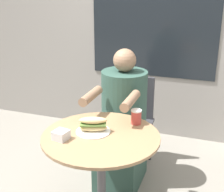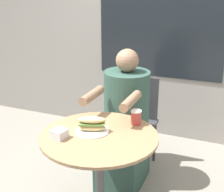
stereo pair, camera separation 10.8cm
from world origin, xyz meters
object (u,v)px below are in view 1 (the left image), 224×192
Objects in this scene: cafe_table at (101,161)px; diner_chair at (133,113)px; sandwich_on_plate at (93,126)px; drink_cup at (136,117)px; seated_diner at (122,128)px.

diner_chair is (-0.04, 0.95, -0.03)m from cafe_table.
sandwich_on_plate is (-0.03, -0.92, 0.27)m from diner_chair.
drink_cup is at bearing 55.61° from cafe_table.
seated_diner is at bearing 89.99° from diner_chair.
cafe_table is 0.95m from diner_chair.
seated_diner reaches higher than cafe_table.
drink_cup is (0.21, -0.35, 0.28)m from seated_diner.
diner_chair is 3.72× the size of sandwich_on_plate.
sandwich_on_plate reaches higher than cafe_table.
seated_diner reaches higher than sandwich_on_plate.
diner_chair is 8.21× the size of drink_cup.
seated_diner is 0.49m from drink_cup.
sandwich_on_plate is at bearing -136.67° from drink_cup.
sandwich_on_plate reaches higher than drink_cup.
cafe_table is 0.60m from seated_diner.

